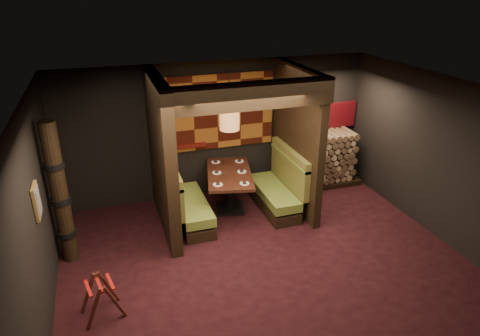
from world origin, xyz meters
name	(u,v)px	position (x,y,z in m)	size (l,w,h in m)	color
floor	(264,261)	(0.00, 0.00, -0.01)	(6.50, 5.50, 0.02)	black
ceiling	(269,91)	(0.00, 0.00, 2.86)	(6.50, 5.50, 0.02)	black
wall_back	(218,129)	(0.00, 2.76, 1.43)	(6.50, 0.02, 2.85)	black
wall_front	(372,302)	(0.00, -2.76, 1.43)	(6.50, 0.02, 2.85)	black
wall_left	(35,218)	(-3.26, 0.00, 1.43)	(0.02, 5.50, 2.85)	black
wall_right	(440,158)	(3.26, 0.00, 1.43)	(0.02, 5.50, 2.85)	black
partition_left	(162,156)	(-1.35, 1.65, 1.43)	(0.20, 2.20, 2.85)	black
partition_right	(296,139)	(1.30, 1.70, 1.43)	(0.15, 2.10, 2.85)	black
header_beam	(251,96)	(-0.02, 0.70, 2.63)	(2.85, 0.18, 0.44)	black
tapa_back_panel	(217,112)	(-0.02, 2.71, 1.82)	(2.40, 0.06, 1.55)	#99571E
tapa_side_panel	(165,129)	(-1.23, 1.82, 1.85)	(0.04, 1.85, 1.45)	#99571E
lacquer_shelf	(192,145)	(-0.60, 2.65, 1.18)	(0.60, 0.12, 0.07)	#5D130D
booth_bench_left	(186,203)	(-0.96, 1.65, 0.40)	(0.68, 1.60, 1.14)	black
booth_bench_right	(278,189)	(0.93, 1.65, 0.40)	(0.68, 1.60, 1.14)	black
dining_table	(229,183)	(-0.04, 1.86, 0.59)	(1.18, 1.72, 0.83)	black
place_settings	(229,172)	(-0.04, 1.86, 0.84)	(0.90, 1.34, 0.03)	white
pendant_lamp	(229,118)	(-0.04, 1.81, 1.95)	(0.37, 0.37, 1.12)	#AB6B3A
framed_picture	(37,201)	(-3.22, 0.10, 1.62)	(0.05, 0.36, 0.46)	olive
luggage_rack	(101,296)	(-2.58, -0.44, 0.31)	(0.65, 0.51, 0.62)	#4D1F16
totem_column	(60,195)	(-3.05, 1.10, 1.19)	(0.31, 0.31, 2.40)	black
firewood_stack	(322,159)	(2.29, 2.35, 0.61)	(1.73, 0.70, 1.22)	black
mosaic_header	(318,117)	(2.29, 2.68, 1.50)	(1.83, 0.10, 0.56)	maroon
bay_front_post	(295,134)	(1.39, 1.96, 1.43)	(0.08, 0.08, 2.85)	black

